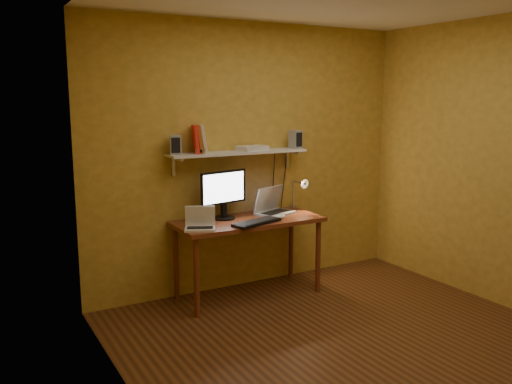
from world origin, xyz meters
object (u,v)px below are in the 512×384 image
monitor (224,192)px  speaker_left (175,145)px  mouse (281,217)px  desk_lamp (299,190)px  netbook (200,223)px  shelf_camera (200,151)px  desk (248,228)px  speaker_right (295,139)px  laptop (272,206)px  router (252,148)px  wall_shelf (238,153)px  keyboard (257,222)px

monitor → speaker_left: bearing=159.8°
mouse → desk_lamp: 0.49m
desk_lamp → speaker_left: speaker_left is taller
netbook → shelf_camera: shelf_camera is taller
desk → mouse: bearing=-24.2°
speaker_left → mouse: bearing=-2.4°
monitor → speaker_right: 0.95m
laptop → router: (-0.18, 0.07, 0.58)m
monitor → desk_lamp: (0.85, -0.01, -0.05)m
monitor → shelf_camera: size_ratio=5.30×
speaker_right → wall_shelf: bearing=166.7°
wall_shelf → shelf_camera: 0.42m
mouse → desk_lamp: bearing=51.0°
wall_shelf → keyboard: bearing=-93.0°
netbook → speaker_right: bearing=40.2°
desk → laptop: bearing=18.4°
monitor → router: 0.52m
shelf_camera → wall_shelf: bearing=7.9°
wall_shelf → keyboard: size_ratio=2.84×
desk → netbook: size_ratio=4.43×
laptop → speaker_left: bearing=154.3°
shelf_camera → desk_lamp: bearing=-0.5°
laptop → mouse: bearing=-121.9°
speaker_right → keyboard: bearing=-162.3°
mouse → router: bearing=131.2°
desk_lamp → shelf_camera: shelf_camera is taller
desk → mouse: size_ratio=15.13×
monitor → router: (0.34, 0.05, 0.39)m
netbook → speaker_right: size_ratio=1.76×
desk → netbook: 0.58m
monitor → laptop: 0.55m
netbook → router: (0.69, 0.31, 0.59)m
speaker_left → shelf_camera: speaker_left is taller
wall_shelf → speaker_left: (-0.63, 0.01, 0.10)m
netbook → router: router is taller
speaker_right → desk_lamp: bearing=-82.0°
router → laptop: bearing=-21.6°
keyboard → router: 0.76m
keyboard → speaker_right: 1.04m
monitor → speaker_right: size_ratio=2.78×
mouse → speaker_left: 1.19m
desk → laptop: (0.33, 0.11, 0.16)m
monitor → router: bearing=-2.8°
desk → wall_shelf: bearing=90.0°
wall_shelf → desk_lamp: bearing=-5.9°
netbook → speaker_right: speaker_right is taller
wall_shelf → desk_lamp: wall_shelf is taller
monitor → speaker_left: size_ratio=2.85×
shelf_camera → laptop: bearing=-2.0°
desk → monitor: (-0.19, 0.13, 0.34)m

